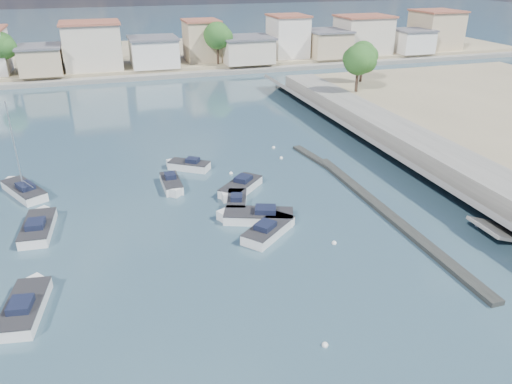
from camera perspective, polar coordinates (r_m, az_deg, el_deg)
ground at (r=67.09m, az=-4.03°, el=7.82°), size 400.00×400.00×0.00m
seawall_walkway at (r=52.20m, az=23.94°, el=1.66°), size 5.00×90.00×1.80m
breakwater at (r=45.69m, az=12.93°, el=-0.95°), size 2.00×31.02×0.35m
far_shore_land at (r=116.91m, az=-10.47°, el=15.14°), size 160.00×40.00×1.40m
far_shore_quay at (r=96.51m, az=-8.63°, el=13.10°), size 160.00×2.50×0.80m
far_town at (r=103.63m, az=-3.30°, el=16.67°), size 113.01×12.80×8.35m
shore_trees at (r=94.42m, az=-3.35°, el=16.66°), size 74.56×38.32×7.92m
motorboat_a at (r=34.40m, az=-24.77°, el=-11.68°), size 2.93×6.04×1.48m
motorboat_b at (r=43.94m, az=-2.19°, el=-1.06°), size 2.76×4.48×1.48m
motorboat_c at (r=41.32m, az=-0.13°, el=-2.81°), size 6.35×4.09×1.48m
motorboat_d at (r=46.46m, az=-1.93°, el=0.44°), size 4.98×4.94×1.48m
motorboat_e at (r=43.42m, az=-23.57°, el=-3.62°), size 2.66×6.17×1.48m
motorboat_f at (r=52.13m, az=-7.87°, el=3.01°), size 4.38×3.75×1.48m
motorboat_g at (r=47.82m, az=-9.60°, el=0.82°), size 1.66×4.74×1.48m
motorboat_h at (r=39.44m, az=1.64°, el=-4.26°), size 5.16×4.76×1.48m
sailboat at (r=50.84m, az=-25.10°, el=0.24°), size 4.46×6.20×9.00m
mooring_buoys at (r=45.12m, az=6.39°, el=-0.94°), size 18.13×32.07×0.38m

